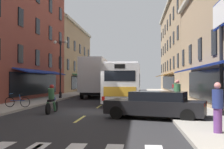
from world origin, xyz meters
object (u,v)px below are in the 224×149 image
transit_bus (125,83)px  pedestrian_mid (218,107)px  street_lamp_twin (60,66)px  sedan_near (108,88)px  motorcycle_rider (52,101)px  pedestrian_near (175,88)px  pedestrian_rear (178,94)px  sedan_mid (156,105)px  billboard_sign (221,29)px  pedestrian_far (176,90)px  box_truck (95,78)px  bicycle_near (17,102)px

transit_bus → pedestrian_mid: transit_bus is taller
street_lamp_twin → sedan_near: bearing=76.3°
motorcycle_rider → pedestrian_mid: pedestrian_mid is taller
pedestrian_near → pedestrian_rear: size_ratio=0.93×
transit_bus → sedan_mid: 10.44m
pedestrian_near → motorcycle_rider: bearing=-28.4°
sedan_near → street_lamp_twin: 14.10m
motorcycle_rider → pedestrian_rear: pedestrian_rear is taller
sedan_mid → pedestrian_mid: (1.81, -4.14, 0.31)m
sedan_near → pedestrian_near: 13.19m
billboard_sign → pedestrian_near: bearing=91.0°
sedan_near → pedestrian_far: (7.90, -15.18, 0.29)m
billboard_sign → sedan_mid: billboard_sign is taller
box_truck → pedestrian_rear: 14.22m
pedestrian_mid → pedestrian_far: pedestrian_mid is taller
pedestrian_rear → street_lamp_twin: size_ratio=0.31×
sedan_mid → pedestrian_near: (3.08, 16.46, 0.33)m
transit_bus → box_truck: size_ratio=1.53×
pedestrian_mid → pedestrian_rear: (-0.21, 8.01, 0.06)m
pedestrian_far → pedestrian_mid: bearing=-61.4°
billboard_sign → box_truck: (-9.00, 15.39, -2.39)m
billboard_sign → motorcycle_rider: 10.04m
pedestrian_near → bicycle_near: bearing=-39.7°
bicycle_near → pedestrian_near: pedestrian_near is taller
pedestrian_near → pedestrian_far: pedestrian_far is taller
billboard_sign → sedan_near: (-8.75, 25.90, -3.82)m
pedestrian_mid → pedestrian_far: 15.53m
transit_bus → pedestrian_rear: bearing=-60.1°
transit_bus → sedan_mid: (2.03, -10.19, -0.98)m
motorcycle_rider → transit_bus: bearing=65.3°
box_truck → pedestrian_near: (8.73, 0.41, -1.11)m
pedestrian_far → bicycle_near: bearing=-114.4°
box_truck → pedestrian_far: bearing=-29.9°
sedan_mid → pedestrian_far: pedestrian_far is taller
transit_bus → sedan_near: transit_bus is taller
street_lamp_twin → pedestrian_rear: bearing=-41.9°
motorcycle_rider → sedan_mid: bearing=-17.4°
street_lamp_twin → billboard_sign: bearing=-46.0°
motorcycle_rider → pedestrian_rear: bearing=15.2°
box_truck → motorcycle_rider: box_truck is taller
sedan_near → bicycle_near: bearing=-98.4°
pedestrian_mid → motorcycle_rider: bearing=34.5°
billboard_sign → transit_bus: (-5.38, 9.53, -2.85)m
sedan_mid → pedestrian_near: pedestrian_near is taller
box_truck → pedestrian_far: 9.46m
pedestrian_mid → bicycle_near: bearing=36.1°
pedestrian_near → billboard_sign: bearing=4.0°
billboard_sign → motorcycle_rider: (-9.21, 1.17, -3.81)m
bicycle_near → street_lamp_twin: 9.88m
motorcycle_rider → street_lamp_twin: street_lamp_twin is taller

